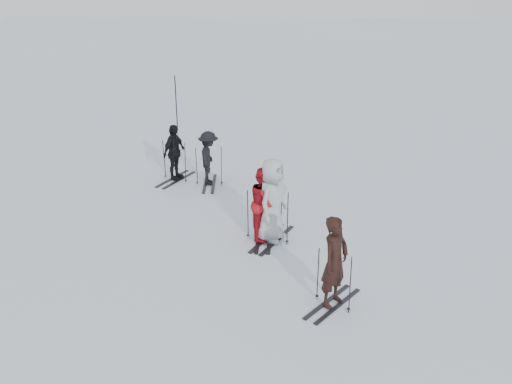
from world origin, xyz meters
TOP-DOWN VIEW (x-y plane):
  - ground at (0.00, 0.00)m, footprint 120.00×120.00m
  - skier_near_dark at (1.79, -2.20)m, footprint 0.73×0.79m
  - skier_red at (0.24, 0.55)m, footprint 0.69×0.87m
  - skier_grey at (0.43, 0.47)m, footprint 0.96×1.15m
  - skier_uphill_left at (-2.77, 4.24)m, footprint 0.75×1.07m
  - skier_uphill_far at (-1.68, 3.97)m, footprint 0.70×1.09m
  - skis_near_dark at (1.79, -2.20)m, footprint 1.81×1.61m
  - skis_red at (0.24, 0.55)m, footprint 1.79×0.97m
  - skis_grey at (0.43, 0.47)m, footprint 2.02×1.56m
  - skis_uphill_left at (-2.77, 4.24)m, footprint 1.94×1.49m
  - skis_uphill_far at (-1.68, 3.97)m, footprint 1.72×1.03m
  - piste_marker at (-4.06, 10.19)m, footprint 0.05×0.05m

SIDE VIEW (x-z plane):
  - ground at x=0.00m, z-range 0.00..0.00m
  - skis_near_dark at x=1.79m, z-range 0.00..1.17m
  - skis_uphill_far at x=-1.68m, z-range 0.00..1.19m
  - skis_uphill_left at x=-2.77m, z-range 0.00..1.26m
  - skis_red at x=0.24m, z-range 0.00..1.29m
  - skis_grey at x=0.43m, z-range 0.00..1.31m
  - skier_uphill_far at x=-1.68m, z-range 0.00..1.59m
  - skier_uphill_left at x=-2.77m, z-range 0.00..1.69m
  - skier_red at x=0.24m, z-range 0.00..1.77m
  - skier_near_dark at x=1.79m, z-range 0.00..1.82m
  - skier_grey at x=0.43m, z-range 0.00..2.01m
  - piste_marker at x=-4.06m, z-range 0.00..2.07m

